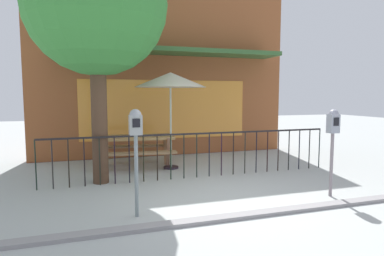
{
  "coord_description": "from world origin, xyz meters",
  "views": [
    {
      "loc": [
        -2.23,
        -4.95,
        1.77
      ],
      "look_at": [
        0.02,
        2.07,
        1.03
      ],
      "focal_mm": 30.88,
      "sensor_mm": 36.0,
      "label": 1
    }
  ],
  "objects_px": {
    "parking_meter_far": "(333,130)",
    "street_tree": "(96,5)",
    "picnic_table_left": "(137,143)",
    "patio_umbrella": "(170,81)",
    "parking_meter_near": "(136,134)"
  },
  "relations": [
    {
      "from": "parking_meter_far",
      "to": "street_tree",
      "type": "xyz_separation_m",
      "value": [
        -3.8,
        2.16,
        2.31
      ]
    },
    {
      "from": "picnic_table_left",
      "to": "parking_meter_far",
      "type": "height_order",
      "value": "parking_meter_far"
    },
    {
      "from": "picnic_table_left",
      "to": "patio_umbrella",
      "type": "distance_m",
      "value": 1.73
    },
    {
      "from": "patio_umbrella",
      "to": "parking_meter_near",
      "type": "relative_size",
      "value": 1.47
    },
    {
      "from": "picnic_table_left",
      "to": "patio_umbrella",
      "type": "height_order",
      "value": "patio_umbrella"
    },
    {
      "from": "parking_meter_near",
      "to": "patio_umbrella",
      "type": "bearing_deg",
      "value": 66.9
    },
    {
      "from": "parking_meter_near",
      "to": "parking_meter_far",
      "type": "xyz_separation_m",
      "value": [
        3.39,
        -0.05,
        -0.04
      ]
    },
    {
      "from": "picnic_table_left",
      "to": "patio_umbrella",
      "type": "xyz_separation_m",
      "value": [
        0.76,
        -0.39,
        1.5
      ]
    },
    {
      "from": "parking_meter_near",
      "to": "street_tree",
      "type": "xyz_separation_m",
      "value": [
        -0.42,
        2.11,
        2.27
      ]
    },
    {
      "from": "street_tree",
      "to": "picnic_table_left",
      "type": "bearing_deg",
      "value": 53.61
    },
    {
      "from": "street_tree",
      "to": "patio_umbrella",
      "type": "bearing_deg",
      "value": 26.72
    },
    {
      "from": "patio_umbrella",
      "to": "street_tree",
      "type": "bearing_deg",
      "value": -153.28
    },
    {
      "from": "street_tree",
      "to": "parking_meter_far",
      "type": "bearing_deg",
      "value": -29.56
    },
    {
      "from": "patio_umbrella",
      "to": "parking_meter_far",
      "type": "xyz_separation_m",
      "value": [
        2.13,
        -3.0,
        -0.93
      ]
    },
    {
      "from": "patio_umbrella",
      "to": "parking_meter_near",
      "type": "distance_m",
      "value": 3.33
    }
  ]
}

